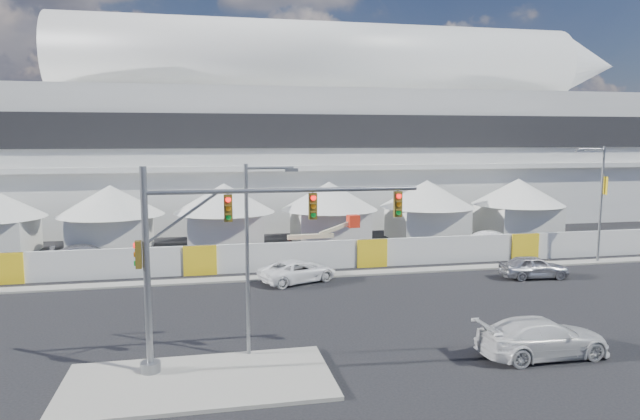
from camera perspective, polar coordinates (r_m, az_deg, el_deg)
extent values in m
plane|color=black|center=(26.23, 1.62, -13.22)|extent=(160.00, 160.00, 0.00)
cube|color=gray|center=(22.81, -12.01, -16.41)|extent=(10.00, 5.00, 0.15)
cube|color=gray|center=(45.46, 23.14, -4.91)|extent=(80.00, 1.20, 0.12)
cube|color=silver|center=(67.35, 0.10, 5.38)|extent=(80.00, 24.00, 14.00)
cube|color=black|center=(55.48, 2.67, 7.87)|extent=(68.00, 0.30, 3.20)
cube|color=silver|center=(55.31, 2.71, 4.25)|extent=(72.00, 0.80, 0.50)
cylinder|color=silver|center=(65.93, 0.46, 14.73)|extent=(57.60, 8.40, 8.40)
cylinder|color=silver|center=(66.32, 2.21, 14.32)|extent=(51.60, 6.80, 6.80)
cylinder|color=silver|center=(66.77, 3.92, 13.90)|extent=(45.60, 5.20, 5.20)
cone|color=silver|center=(79.51, 24.92, 12.95)|extent=(8.00, 7.60, 7.60)
cube|color=silver|center=(49.08, -20.08, -2.20)|extent=(6.00, 6.00, 3.00)
cone|color=silver|center=(48.73, -20.22, 0.93)|extent=(8.40, 8.40, 2.40)
cube|color=silver|center=(48.56, -9.52, -1.96)|extent=(6.00, 6.00, 3.00)
cone|color=silver|center=(48.20, -9.58, 1.21)|extent=(8.40, 8.40, 2.40)
cube|color=silver|center=(49.68, 0.92, -1.65)|extent=(6.00, 6.00, 3.00)
cone|color=silver|center=(49.34, 0.92, 1.45)|extent=(8.40, 8.40, 2.40)
cube|color=silver|center=(52.35, 10.58, -1.32)|extent=(6.00, 6.00, 3.00)
cone|color=silver|center=(52.03, 10.65, 1.63)|extent=(8.40, 8.40, 2.40)
cube|color=silver|center=(56.35, 19.09, -0.99)|extent=(6.00, 6.00, 3.00)
cone|color=silver|center=(56.05, 19.20, 1.74)|extent=(8.40, 8.40, 2.40)
cube|color=silver|center=(40.97, 5.17, -4.30)|extent=(70.00, 0.25, 2.00)
imported|color=#A6A6AB|center=(40.11, 20.58, -5.34)|extent=(2.13, 4.55, 1.51)
imported|color=white|center=(36.66, -2.21, -6.12)|extent=(4.07, 5.59, 1.41)
imported|color=silver|center=(26.29, 21.35, -11.79)|extent=(2.40, 5.68, 1.63)
imported|color=white|center=(48.50, 17.20, -3.04)|extent=(2.81, 5.06, 1.58)
imported|color=black|center=(54.97, 27.44, -2.44)|extent=(1.96, 4.30, 1.43)
imported|color=#ABAAAF|center=(44.93, -22.20, -4.13)|extent=(2.94, 5.32, 1.46)
cylinder|color=slate|center=(22.68, -16.93, -5.90)|extent=(0.27, 0.27, 7.97)
cylinder|color=slate|center=(23.81, -16.59, -14.81)|extent=(0.77, 0.77, 0.40)
cylinder|color=slate|center=(22.33, -3.38, 1.97)|extent=(10.73, 0.18, 0.18)
cube|color=#594714|center=(22.19, -9.17, 0.18)|extent=(0.32, 0.22, 1.05)
cube|color=#594714|center=(22.57, -0.72, 0.39)|extent=(0.32, 0.22, 1.05)
cube|color=#594714|center=(23.49, 7.78, 0.59)|extent=(0.32, 0.22, 1.05)
cube|color=#594714|center=(22.57, -17.70, -4.27)|extent=(0.22, 0.32, 1.05)
cylinder|color=slate|center=(23.72, -7.28, -5.06)|extent=(0.16, 0.16, 7.97)
cylinder|color=slate|center=(23.30, -5.04, 4.21)|extent=(1.95, 0.11, 0.11)
cube|color=slate|center=(23.43, -2.88, 4.03)|extent=(0.53, 0.22, 0.13)
cylinder|color=slate|center=(46.49, 26.27, 0.45)|extent=(0.17, 0.17, 8.56)
cylinder|color=slate|center=(45.61, 25.52, 5.53)|extent=(2.09, 0.11, 0.11)
cube|color=slate|center=(45.04, 24.54, 5.44)|extent=(0.57, 0.24, 0.14)
cube|color=yellow|center=(46.51, 26.60, 2.20)|extent=(0.03, 0.57, 1.33)
cube|color=red|center=(42.59, -2.40, -4.50)|extent=(3.43, 1.69, 1.02)
cube|color=beige|center=(42.53, -0.92, -2.67)|extent=(3.54, 0.54, 0.32)
cube|color=beige|center=(42.86, 1.76, -1.84)|extent=(2.75, 0.45, 1.12)
cube|color=red|center=(43.10, 3.44, -1.17)|extent=(0.88, 0.88, 0.93)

